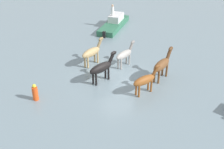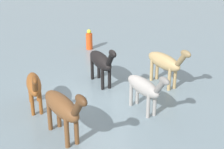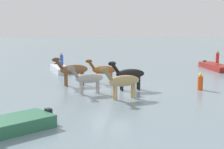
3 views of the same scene
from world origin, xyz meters
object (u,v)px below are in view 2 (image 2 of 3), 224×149
object	(u,v)px
horse_dark_mare	(101,61)
horse_dun_straggler	(63,107)
horse_lead	(34,85)
horse_rear_stallion	(165,62)
buoy_channel_marker	(89,40)
horse_pinto_flank	(144,87)

from	to	relation	value
horse_dark_mare	horse_dun_straggler	distance (m)	4.25
horse_dun_straggler	horse_dark_mare	bearing A→B (deg)	130.70
horse_lead	horse_dark_mare	bearing A→B (deg)	115.08
horse_rear_stallion	buoy_channel_marker	world-z (taller)	horse_rear_stallion
horse_pinto_flank	horse_lead	world-z (taller)	horse_pinto_flank
horse_dun_straggler	horse_rear_stallion	bearing A→B (deg)	102.27
horse_pinto_flank	horse_lead	distance (m)	4.05
horse_dark_mare	horse_pinto_flank	world-z (taller)	horse_dark_mare
buoy_channel_marker	horse_lead	bearing A→B (deg)	-23.30
horse_dark_mare	horse_rear_stallion	xyz separation A→B (m)	(0.55, 2.66, -0.01)
horse_dark_mare	horse_lead	world-z (taller)	horse_dark_mare
horse_rear_stallion	horse_dark_mare	bearing A→B (deg)	-124.43
horse_lead	horse_dun_straggler	bearing A→B (deg)	17.50
horse_dark_mare	buoy_channel_marker	world-z (taller)	horse_dark_mare
horse_rear_stallion	buoy_channel_marker	size ratio (longest dim) A/B	2.13
horse_lead	horse_dun_straggler	world-z (taller)	horse_dun_straggler
horse_dark_mare	horse_lead	size ratio (longest dim) A/B	1.09
horse_dun_straggler	horse_pinto_flank	bearing A→B (deg)	88.11
horse_rear_stallion	horse_lead	distance (m)	5.54
horse_dark_mare	buoy_channel_marker	bearing A→B (deg)	165.26
horse_dark_mare	horse_dun_straggler	xyz separation A→B (m)	(3.85, -1.79, 0.06)
horse_dark_mare	horse_rear_stallion	size ratio (longest dim) A/B	1.03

